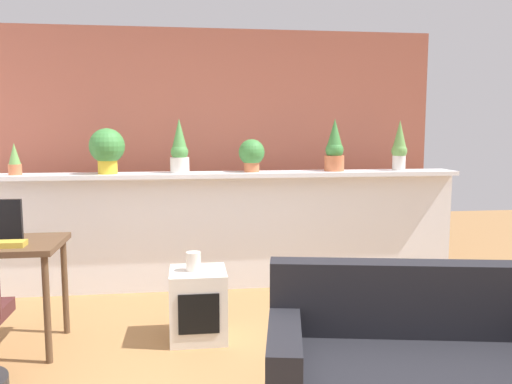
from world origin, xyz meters
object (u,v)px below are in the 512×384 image
object	(u,v)px
potted_plant_5	(399,146)
book_on_desk	(11,244)
potted_plant_3	(252,154)
couch	(425,377)
side_cube_shelf	(198,304)
potted_plant_4	(334,148)
potted_plant_2	(179,149)
potted_plant_0	(15,160)
potted_plant_1	(107,148)
vase_on_shelf	(193,261)

from	to	relation	value
potted_plant_5	book_on_desk	distance (m)	3.49
potted_plant_3	potted_plant_5	size ratio (longest dim) A/B	0.63
couch	potted_plant_3	bearing A→B (deg)	102.67
side_cube_shelf	book_on_desk	xyz separation A→B (m)	(-1.20, -0.17, 0.52)
potted_plant_4	book_on_desk	size ratio (longest dim) A/B	2.75
potted_plant_2	potted_plant_4	world-z (taller)	same
potted_plant_0	side_cube_shelf	bearing A→B (deg)	-36.07
potted_plant_5	side_cube_shelf	world-z (taller)	potted_plant_5
potted_plant_1	side_cube_shelf	size ratio (longest dim) A/B	0.81
potted_plant_3	book_on_desk	bearing A→B (deg)	-141.94
potted_plant_2	potted_plant_5	size ratio (longest dim) A/B	1.02
potted_plant_1	potted_plant_5	xyz separation A→B (m)	(2.74, 0.04, 0.00)
potted_plant_4	vase_on_shelf	bearing A→B (deg)	-139.08
potted_plant_0	potted_plant_3	xyz separation A→B (m)	(2.08, 0.05, 0.03)
potted_plant_3	potted_plant_4	size ratio (longest dim) A/B	0.62
book_on_desk	couch	distance (m)	2.61
side_cube_shelf	book_on_desk	size ratio (longest dim) A/B	2.79
potted_plant_2	potted_plant_5	xyz separation A→B (m)	(2.10, 0.02, 0.02)
side_cube_shelf	potted_plant_5	bearing A→B (deg)	30.97
potted_plant_2	book_on_desk	xyz separation A→B (m)	(-1.07, -1.34, -0.55)
potted_plant_5	potted_plant_2	bearing A→B (deg)	-179.53
potted_plant_0	potted_plant_1	xyz separation A→B (m)	(0.78, 0.01, 0.10)
potted_plant_4	potted_plant_3	bearing A→B (deg)	179.88
vase_on_shelf	potted_plant_2	bearing A→B (deg)	94.96
book_on_desk	couch	xyz separation A→B (m)	(2.29, -1.14, -0.49)
potted_plant_5	potted_plant_0	bearing A→B (deg)	-179.16
potted_plant_1	potted_plant_4	bearing A→B (deg)	1.08
potted_plant_4	potted_plant_5	bearing A→B (deg)	0.26
potted_plant_5	book_on_desk	world-z (taller)	potted_plant_5
potted_plant_2	potted_plant_5	distance (m)	2.10
potted_plant_3	couch	distance (m)	2.74
potted_plant_2	side_cube_shelf	world-z (taller)	potted_plant_2
potted_plant_3	couch	bearing A→B (deg)	-77.33
potted_plant_1	vase_on_shelf	distance (m)	1.55
potted_plant_2	vase_on_shelf	size ratio (longest dim) A/B	3.67
vase_on_shelf	book_on_desk	world-z (taller)	book_on_desk
potted_plant_2	potted_plant_3	xyz separation A→B (m)	(0.66, 0.02, -0.05)
potted_plant_2	potted_plant_3	bearing A→B (deg)	1.37
potted_plant_2	couch	xyz separation A→B (m)	(1.22, -2.48, -1.03)
potted_plant_1	book_on_desk	size ratio (longest dim) A/B	2.26
vase_on_shelf	potted_plant_0	bearing A→B (deg)	143.51
potted_plant_1	potted_plant_2	bearing A→B (deg)	2.28
potted_plant_4	couch	world-z (taller)	potted_plant_4
potted_plant_0	book_on_desk	size ratio (longest dim) A/B	1.56
potted_plant_1	couch	distance (m)	3.25
potted_plant_5	side_cube_shelf	distance (m)	2.54
vase_on_shelf	couch	bearing A→B (deg)	-49.59
potted_plant_5	vase_on_shelf	size ratio (longest dim) A/B	3.59
side_cube_shelf	couch	bearing A→B (deg)	-50.26
side_cube_shelf	vase_on_shelf	distance (m)	0.32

